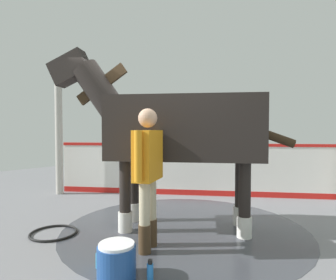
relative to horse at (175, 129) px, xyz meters
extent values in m
cube|color=gray|center=(0.25, 0.10, -1.47)|extent=(16.00, 16.00, 0.02)
cylinder|color=#42444C|center=(0.08, -0.11, -1.45)|extent=(3.53, 3.53, 0.00)
cube|color=white|center=(1.86, 1.09, -0.91)|extent=(3.38, 4.96, 1.08)
cube|color=red|center=(1.86, 1.09, -0.34)|extent=(3.40, 4.98, 0.06)
cube|color=red|center=(1.86, 1.09, -1.40)|extent=(3.38, 4.97, 0.12)
cylinder|color=#B7B2A8|center=(-0.02, 3.39, -0.02)|extent=(0.16, 0.16, 2.87)
cube|color=black|center=(0.08, -0.11, 0.01)|extent=(1.95, 2.29, 0.90)
cylinder|color=black|center=(-0.59, 0.43, -0.95)|extent=(0.16, 0.16, 1.02)
cylinder|color=silver|center=(-0.59, 0.43, -1.31)|extent=(0.20, 0.20, 0.29)
cylinder|color=black|center=(-0.18, 0.71, -0.95)|extent=(0.16, 0.16, 1.02)
cylinder|color=silver|center=(-0.18, 0.71, -1.31)|extent=(0.20, 0.20, 0.29)
cylinder|color=black|center=(0.33, -0.93, -0.95)|extent=(0.16, 0.16, 1.02)
cylinder|color=silver|center=(0.33, -0.93, -1.31)|extent=(0.20, 0.20, 0.29)
cylinder|color=black|center=(0.74, -0.66, -0.95)|extent=(0.16, 0.16, 1.02)
cylinder|color=silver|center=(0.74, -0.66, -1.31)|extent=(0.20, 0.20, 0.29)
cylinder|color=black|center=(-0.62, 0.92, 0.53)|extent=(0.82, 0.95, 1.00)
cube|color=#382819|center=(-0.62, 0.92, 0.67)|extent=(0.49, 0.68, 0.62)
cube|color=black|center=(-0.89, 1.32, 0.92)|extent=(0.60, 0.70, 0.56)
cylinder|color=#382819|center=(0.74, -1.09, -0.09)|extent=(0.49, 0.65, 0.35)
cylinder|color=#47331E|center=(-0.70, -0.19, -1.29)|extent=(0.15, 0.15, 0.34)
cylinder|color=#C6B793|center=(-0.70, -0.19, -0.86)|extent=(0.13, 0.13, 0.51)
cylinder|color=#47331E|center=(-0.90, -0.29, -1.29)|extent=(0.15, 0.15, 0.34)
cylinder|color=#C6B793|center=(-0.90, -0.29, -0.86)|extent=(0.13, 0.13, 0.51)
cube|color=orange|center=(-0.80, -0.24, -0.31)|extent=(0.54, 0.41, 0.60)
cylinder|color=orange|center=(-0.53, -0.12, -0.30)|extent=(0.09, 0.09, 0.57)
cylinder|color=orange|center=(-1.06, -0.37, -0.30)|extent=(0.09, 0.09, 0.57)
sphere|color=tan|center=(-0.80, -0.24, 0.13)|extent=(0.23, 0.23, 0.23)
cylinder|color=#1E478C|center=(-1.48, -0.50, -1.30)|extent=(0.38, 0.38, 0.32)
cylinder|color=white|center=(-1.48, -0.50, -1.12)|extent=(0.35, 0.35, 0.03)
cylinder|color=#3399CC|center=(-1.46, -0.19, -1.38)|extent=(0.07, 0.07, 0.15)
cylinder|color=black|center=(-1.46, -0.19, -1.28)|extent=(0.05, 0.05, 0.03)
cylinder|color=blue|center=(-1.32, -0.80, -1.36)|extent=(0.06, 0.06, 0.18)
cylinder|color=black|center=(-1.32, -0.80, -1.25)|extent=(0.04, 0.04, 0.04)
torus|color=black|center=(-1.32, 1.10, -1.44)|extent=(0.64, 0.64, 0.03)
camera|label=1|loc=(-3.20, -2.71, 0.00)|focal=30.87mm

